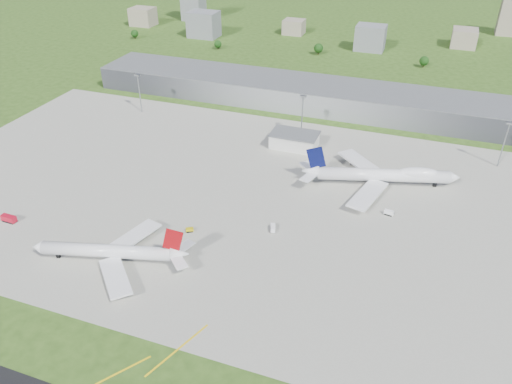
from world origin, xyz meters
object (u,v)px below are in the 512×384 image
(airliner_red_twin, at_px, (113,252))
(airliner_blue_quad, at_px, (383,175))
(van_white_near, at_px, (273,228))
(van_white_far, at_px, (389,213))
(tug_yellow, at_px, (190,230))
(fire_truck, at_px, (9,219))

(airliner_red_twin, relative_size, airliner_blue_quad, 0.83)
(van_white_near, height_order, van_white_far, van_white_near)
(airliner_blue_quad, height_order, van_white_near, airliner_blue_quad)
(airliner_blue_quad, height_order, van_white_far, airliner_blue_quad)
(airliner_blue_quad, bearing_deg, airliner_red_twin, -149.97)
(airliner_red_twin, distance_m, tug_yellow, 34.94)
(fire_truck, bearing_deg, airliner_red_twin, -5.12)
(fire_truck, xyz_separation_m, tug_yellow, (80.12, 20.99, -0.70))
(van_white_near, bearing_deg, airliner_blue_quad, -53.72)
(tug_yellow, relative_size, van_white_near, 0.75)
(airliner_blue_quad, bearing_deg, fire_truck, -165.68)
(airliner_red_twin, height_order, airliner_blue_quad, airliner_blue_quad)
(airliner_blue_quad, xyz_separation_m, fire_truck, (-154.24, -89.94, -4.12))
(airliner_red_twin, height_order, van_white_far, airliner_red_twin)
(tug_yellow, relative_size, van_white_far, 0.85)
(tug_yellow, height_order, van_white_far, van_white_far)
(airliner_blue_quad, xyz_separation_m, van_white_far, (6.66, -26.07, -4.57))
(tug_yellow, bearing_deg, van_white_far, -4.03)
(airliner_blue_quad, distance_m, tug_yellow, 101.35)
(airliner_red_twin, relative_size, fire_truck, 8.87)
(airliner_red_twin, distance_m, airliner_blue_quad, 135.41)
(airliner_blue_quad, xyz_separation_m, van_white_near, (-39.86, -55.79, -4.48))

